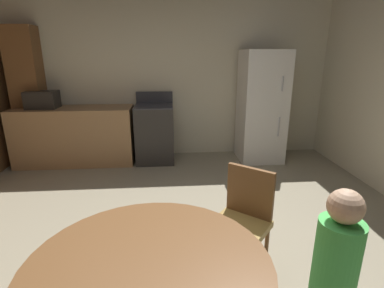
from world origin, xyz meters
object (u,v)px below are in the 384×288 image
at_px(oven_range, 155,133).
at_px(person_child, 333,280).
at_px(chair_northeast, 242,217).
at_px(refrigerator, 261,107).
at_px(microwave, 42,100).

xyz_separation_m(oven_range, person_child, (1.05, -3.44, 0.11)).
bearing_deg(oven_range, chair_northeast, -73.96).
xyz_separation_m(refrigerator, microwave, (-3.40, 0.05, 0.15)).
distance_m(microwave, person_child, 4.41).
relative_size(chair_northeast, person_child, 0.80).
distance_m(oven_range, chair_northeast, 2.79).
distance_m(oven_range, microwave, 1.77).
bearing_deg(oven_range, refrigerator, -1.79).
bearing_deg(microwave, person_child, -51.47).
bearing_deg(refrigerator, microwave, 179.16).
bearing_deg(microwave, chair_northeast, -47.52).
relative_size(refrigerator, person_child, 1.61).
relative_size(oven_range, refrigerator, 0.62).
xyz_separation_m(chair_northeast, person_child, (0.28, -0.75, 0.08)).
xyz_separation_m(oven_range, chair_northeast, (0.77, -2.68, 0.03)).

